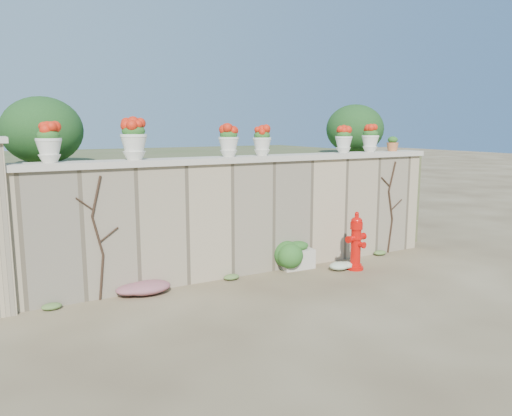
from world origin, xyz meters
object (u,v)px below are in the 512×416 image
fire_hydrant (356,241)px  terracotta_pot (393,145)px  urn_pot_0 (49,143)px  planter_box (297,256)px

fire_hydrant → terracotta_pot: (1.62, 0.84, 1.70)m
fire_hydrant → urn_pot_0: bearing=157.8°
terracotta_pot → urn_pot_0: bearing=180.0°
urn_pot_0 → terracotta_pot: size_ratio=1.92×
fire_hydrant → terracotta_pot: terracotta_pot is taller
planter_box → urn_pot_0: (-4.13, 0.25, 2.14)m
fire_hydrant → planter_box: fire_hydrant is taller
fire_hydrant → planter_box: (-0.91, 0.59, -0.30)m
fire_hydrant → terracotta_pot: bearing=14.7°
planter_box → terracotta_pot: terracotta_pot is taller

